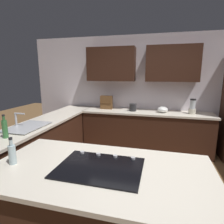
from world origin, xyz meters
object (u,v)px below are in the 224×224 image
(blender, at_px, (192,107))
(spice_rack, at_px, (106,102))
(cooktop, at_px, (100,167))
(mixing_bowl, at_px, (163,110))
(sink_unit, at_px, (27,126))
(oil_bottle, at_px, (12,154))
(dish_soap_bottle, at_px, (5,128))
(kettle, at_px, (133,107))

(blender, xyz_separation_m, spice_rack, (1.90, -0.09, 0.02))
(cooktop, distance_m, mixing_bowl, 2.72)
(sink_unit, bearing_deg, oil_bottle, 123.36)
(sink_unit, distance_m, spice_rack, 1.98)
(mixing_bowl, bearing_deg, blender, 180.00)
(sink_unit, bearing_deg, spice_rack, -113.19)
(cooktop, height_order, dish_soap_bottle, dish_soap_bottle)
(mixing_bowl, xyz_separation_m, kettle, (0.65, 0.00, 0.02))
(spice_rack, distance_m, oil_bottle, 2.88)
(cooktop, xyz_separation_m, mixing_bowl, (-0.56, -2.66, 0.06))
(dish_soap_bottle, bearing_deg, oil_bottle, 137.77)
(blender, xyz_separation_m, mixing_bowl, (0.60, 0.00, -0.07))
(mixing_bowl, relative_size, spice_rack, 0.73)
(blender, height_order, dish_soap_bottle, blender)
(spice_rack, relative_size, dish_soap_bottle, 1.00)
(sink_unit, relative_size, mixing_bowl, 3.04)
(sink_unit, relative_size, blender, 2.18)
(cooktop, distance_m, spice_rack, 2.85)
(blender, relative_size, spice_rack, 1.02)
(kettle, bearing_deg, dish_soap_bottle, 58.22)
(sink_unit, xyz_separation_m, kettle, (-1.43, -1.73, 0.06))
(dish_soap_bottle, xyz_separation_m, oil_bottle, (-0.64, 0.58, -0.03))
(blender, height_order, mixing_bowl, blender)
(sink_unit, distance_m, kettle, 2.25)
(sink_unit, relative_size, oil_bottle, 2.67)
(cooktop, bearing_deg, dish_soap_bottle, -17.10)
(sink_unit, xyz_separation_m, mixing_bowl, (-2.08, -1.73, 0.05))
(cooktop, distance_m, blender, 2.91)
(sink_unit, height_order, cooktop, sink_unit)
(kettle, bearing_deg, oil_bottle, 75.35)
(cooktop, xyz_separation_m, oil_bottle, (0.82, 0.13, 0.10))
(spice_rack, xyz_separation_m, kettle, (-0.65, 0.09, -0.08))
(cooktop, bearing_deg, kettle, -88.01)
(cooktop, relative_size, spice_rack, 2.41)
(dish_soap_bottle, bearing_deg, blender, -139.83)
(spice_rack, bearing_deg, cooktop, 105.12)
(cooktop, height_order, spice_rack, spice_rack)
(mixing_bowl, xyz_separation_m, dish_soap_bottle, (2.02, 2.21, 0.07))
(sink_unit, relative_size, cooktop, 0.92)
(cooktop, relative_size, dish_soap_bottle, 2.40)
(blender, bearing_deg, kettle, 0.00)
(spice_rack, distance_m, dish_soap_bottle, 2.41)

